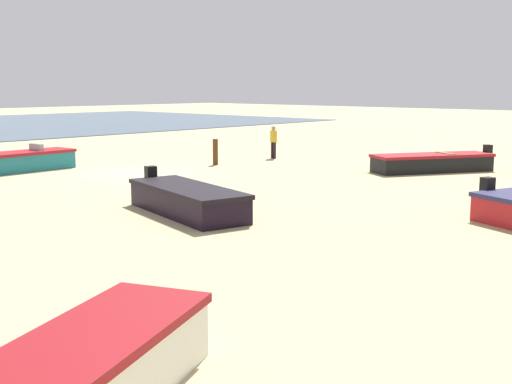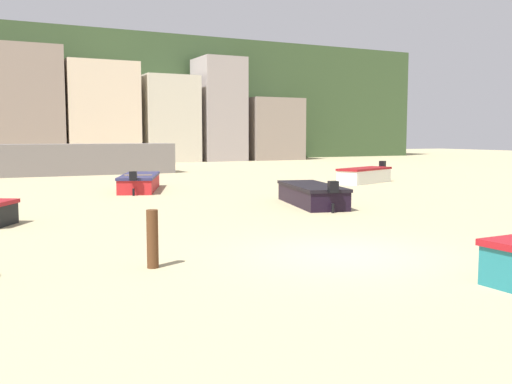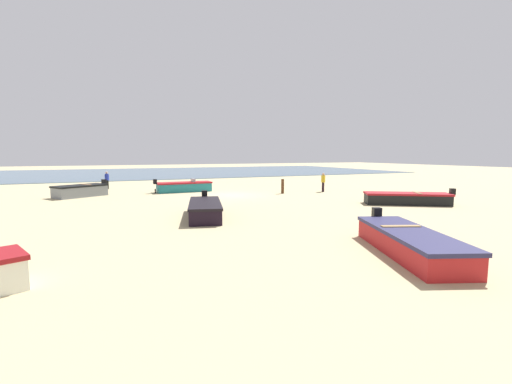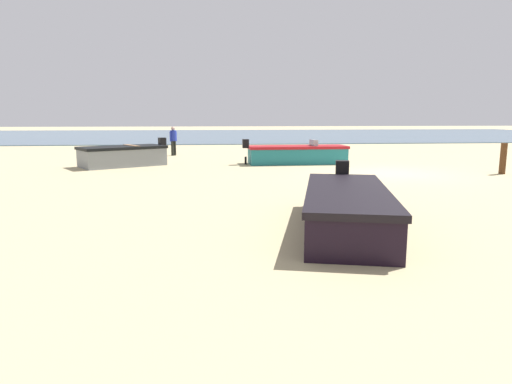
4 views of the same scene
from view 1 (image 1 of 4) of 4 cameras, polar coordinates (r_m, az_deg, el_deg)
The scene contains 7 objects.
ground_plane at distance 27.03m, azimuth -11.00°, elevation 1.70°, with size 160.00×160.00×0.00m, color tan.
boat_teal_2 at distance 28.72m, azimuth -20.35°, elevation 2.59°, with size 4.87×1.66×1.15m.
boat_white_3 at distance 7.44m, azimuth -15.28°, elevation -15.69°, with size 4.14×2.77×1.18m.
boat_black_4 at distance 18.01m, azimuth -6.20°, elevation -0.71°, with size 2.63×4.92×1.11m.
boat_black_5 at distance 27.88m, azimuth 15.50°, elevation 2.55°, with size 5.20×3.93×1.07m.
mooring_post_near_water at distance 29.21m, azimuth -3.65°, elevation 3.59°, with size 0.24×0.24×1.18m, color #502F1A.
beach_walker_foreground at distance 31.73m, azimuth 1.57°, elevation 4.72°, with size 0.41×0.54×1.62m.
Camera 1 is at (15.93, 21.54, 3.56)m, focal length 44.77 mm.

